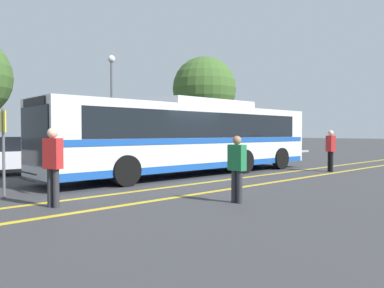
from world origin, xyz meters
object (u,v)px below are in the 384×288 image
(tree_1, at_px, (204,89))
(transit_bus, at_px, (192,136))
(street_lamp, at_px, (112,91))
(parked_car_1, at_px, (10,156))
(parked_car_3, at_px, (216,148))
(bus_stop_sign, at_px, (3,142))
(pedestrian_1, at_px, (53,162))
(parked_car_2, at_px, (125,153))
(pedestrian_2, at_px, (237,165))
(pedestrian_0, at_px, (331,148))

(tree_1, bearing_deg, transit_bus, -136.72)
(street_lamp, bearing_deg, parked_car_1, -156.46)
(parked_car_3, height_order, tree_1, tree_1)
(parked_car_1, bearing_deg, bus_stop_sign, 166.64)
(parked_car_1, distance_m, pedestrian_1, 7.90)
(parked_car_2, bearing_deg, pedestrian_2, 162.10)
(parked_car_1, distance_m, parked_car_3, 12.31)
(pedestrian_0, distance_m, street_lamp, 12.27)
(tree_1, bearing_deg, bus_stop_sign, -148.65)
(parked_car_1, height_order, parked_car_2, parked_car_1)
(parked_car_2, height_order, bus_stop_sign, bus_stop_sign)
(pedestrian_1, height_order, pedestrian_2, pedestrian_1)
(street_lamp, bearing_deg, pedestrian_1, -126.65)
(pedestrian_1, relative_size, bus_stop_sign, 0.78)
(parked_car_3, bearing_deg, pedestrian_1, -55.66)
(parked_car_1, xyz_separation_m, bus_stop_sign, (-1.90, -5.74, 0.70))
(street_lamp, relative_size, tree_1, 0.78)
(pedestrian_2, bearing_deg, pedestrian_0, -78.33)
(transit_bus, bearing_deg, pedestrian_1, 112.81)
(bus_stop_sign, relative_size, street_lamp, 0.38)
(pedestrian_2, bearing_deg, parked_car_1, 10.03)
(street_lamp, bearing_deg, pedestrian_0, -68.70)
(bus_stop_sign, bearing_deg, tree_1, -58.03)
(transit_bus, relative_size, tree_1, 1.64)
(parked_car_1, distance_m, pedestrian_0, 13.55)
(tree_1, bearing_deg, parked_car_1, -161.49)
(pedestrian_1, bearing_deg, pedestrian_0, -114.88)
(parked_car_1, bearing_deg, transit_bus, -126.49)
(pedestrian_1, height_order, street_lamp, street_lamp)
(parked_car_1, relative_size, pedestrian_1, 2.57)
(transit_bus, relative_size, pedestrian_0, 7.12)
(parked_car_2, xyz_separation_m, pedestrian_2, (-3.27, -9.97, 0.20))
(parked_car_3, height_order, pedestrian_0, pedestrian_0)
(parked_car_2, bearing_deg, street_lamp, -19.42)
(transit_bus, bearing_deg, pedestrian_2, 147.29)
(parked_car_3, bearing_deg, parked_car_2, -82.06)
(pedestrian_2, xyz_separation_m, street_lamp, (4.37, 13.05, 3.17))
(parked_car_1, xyz_separation_m, parked_car_2, (5.30, -0.30, -0.05))
(bus_stop_sign, relative_size, tree_1, 0.29)
(pedestrian_1, bearing_deg, parked_car_3, -82.62)
(pedestrian_1, bearing_deg, parked_car_1, -32.99)
(pedestrian_0, xyz_separation_m, pedestrian_2, (-8.69, -1.98, -0.13))
(parked_car_2, xyz_separation_m, street_lamp, (1.10, 3.09, 3.38))
(parked_car_1, relative_size, parked_car_2, 1.02)
(pedestrian_2, distance_m, street_lamp, 14.13)
(transit_bus, xyz_separation_m, parked_car_1, (-5.56, 4.91, -0.82))
(pedestrian_0, distance_m, tree_1, 15.70)
(pedestrian_1, xyz_separation_m, pedestrian_2, (3.48, -2.50, -0.12))
(transit_bus, height_order, parked_car_2, transit_bus)
(tree_1, bearing_deg, parked_car_2, -152.68)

